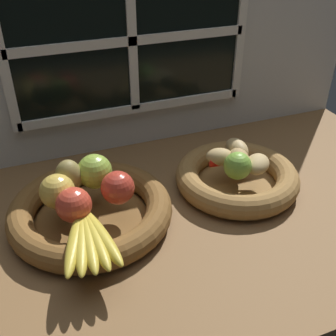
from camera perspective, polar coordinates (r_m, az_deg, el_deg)
The scene contains 16 objects.
ground_plane at distance 101.81cm, azimuth 0.35°, elevation -4.68°, with size 140.00×90.00×3.00cm, color brown.
back_wall at distance 113.80cm, azimuth -5.30°, elevation 16.04°, with size 140.00×4.60×55.00cm.
fruit_bowl_left at distance 93.71cm, azimuth -10.70°, elevation -5.88°, with size 36.64×36.64×5.87cm.
fruit_bowl_right at distance 104.31cm, azimuth 9.56°, elevation -1.29°, with size 30.99×30.99×5.87cm.
apple_green_back at distance 93.70cm, azimuth -10.19°, elevation -0.47°, with size 7.96×7.96×7.96cm, color #8CAD3D.
apple_golden_left at distance 89.39cm, azimuth -15.17°, elevation -3.16°, with size 7.53×7.53×7.53cm, color gold.
apple_red_right at distance 88.21cm, azimuth -7.03°, elevation -2.74°, with size 7.34×7.34×7.34cm, color #B73828.
apple_red_front at distance 84.88cm, azimuth -13.01°, elevation -5.04°, with size 7.36×7.36×7.36cm, color #CC422D.
pear_brown at distance 92.88cm, azimuth -13.65°, elevation -1.19°, with size 5.92×6.09×8.15cm, color olive.
banana_bunch_front at distance 80.08cm, azimuth -11.06°, elevation -9.53°, with size 12.28×20.22×2.88cm.
potato_small at distance 100.81cm, azimuth 12.34°, elevation 0.55°, with size 7.82×5.62×4.11cm, color tan.
potato_oblong at distance 101.98cm, azimuth 7.24°, elevation 1.56°, with size 7.08×5.06×4.27cm, color tan.
potato_back at distance 105.60cm, azimuth 9.60°, elevation 2.67°, with size 7.96×4.76×4.76cm, color tan.
potato_large at distance 101.45cm, azimuth 9.83°, elevation 1.22°, with size 7.83×5.17×4.52cm, color #A38451.
lime_near at distance 96.85cm, azimuth 9.68°, elevation 0.31°, with size 6.61×6.61×6.61cm, color #7AAD3D.
chili_pepper at distance 102.68cm, azimuth 9.60°, elevation 0.93°, with size 2.29×2.29×13.98cm, color red.
Camera 1 is at (-29.70, -75.16, 60.42)cm, focal length 43.71 mm.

